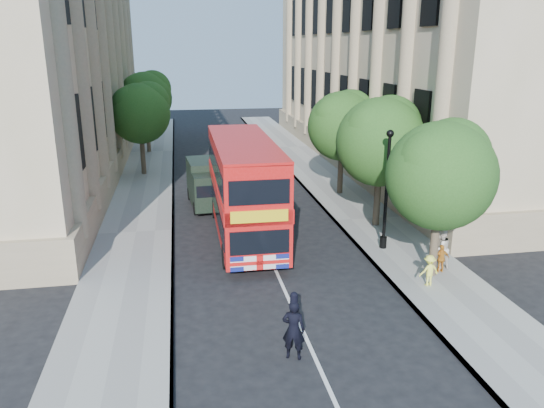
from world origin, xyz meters
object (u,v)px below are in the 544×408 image
double_decker_bus (244,186)px  lamp_post (386,195)px  police_constable (294,330)px  box_van (206,185)px  woman_pedestrian (441,249)px

double_decker_bus → lamp_post: bearing=-24.3°
lamp_post → police_constable: (-5.61, -7.43, -1.60)m
police_constable → box_van: bearing=-62.1°
lamp_post → police_constable: 9.45m
lamp_post → double_decker_bus: (-5.74, 2.64, -0.04)m
lamp_post → double_decker_bus: lamp_post is taller
double_decker_bus → police_constable: double_decker_bus is taller
double_decker_bus → woman_pedestrian: bearing=-35.8°
box_van → double_decker_bus: bearing=-79.5°
police_constable → double_decker_bus: bearing=-67.1°
police_constable → woman_pedestrian: (6.95, 4.90, 0.06)m
lamp_post → woman_pedestrian: (1.34, -2.53, -1.54)m
double_decker_bus → police_constable: bearing=-88.9°
box_van → police_constable: (1.55, -15.37, -0.31)m
double_decker_bus → box_van: double_decker_bus is taller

